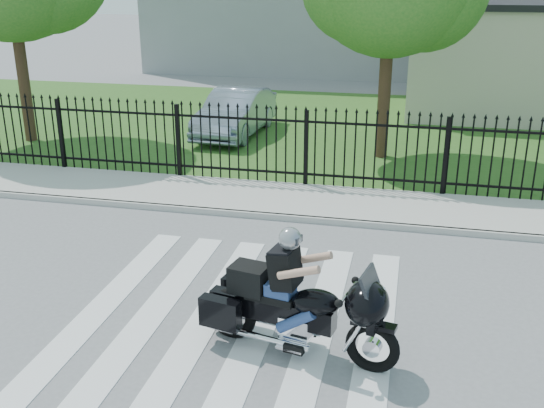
# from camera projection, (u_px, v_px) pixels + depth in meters

# --- Properties ---
(ground) EXTENTS (120.00, 120.00, 0.00)m
(ground) POSITION_uv_depth(u_px,v_px,m) (232.00, 323.00, 8.93)
(ground) COLOR slate
(ground) RESTS_ON ground
(crosswalk) EXTENTS (5.00, 5.50, 0.01)m
(crosswalk) POSITION_uv_depth(u_px,v_px,m) (232.00, 323.00, 8.93)
(crosswalk) COLOR silver
(crosswalk) RESTS_ON ground
(sidewalk) EXTENTS (40.00, 2.00, 0.12)m
(sidewalk) POSITION_uv_depth(u_px,v_px,m) (297.00, 201.00, 13.49)
(sidewalk) COLOR #ADAAA3
(sidewalk) RESTS_ON ground
(curb) EXTENTS (40.00, 0.12, 0.12)m
(curb) POSITION_uv_depth(u_px,v_px,m) (288.00, 218.00, 12.57)
(curb) COLOR #ADAAA3
(curb) RESTS_ON ground
(grass_strip) EXTENTS (40.00, 12.00, 0.02)m
(grass_strip) POSITION_uv_depth(u_px,v_px,m) (338.00, 128.00, 19.91)
(grass_strip) COLOR #2D591E
(grass_strip) RESTS_ON ground
(iron_fence) EXTENTS (26.00, 0.04, 1.80)m
(iron_fence) POSITION_uv_depth(u_px,v_px,m) (306.00, 150.00, 14.11)
(iron_fence) COLOR black
(iron_fence) RESTS_ON ground
(motorcycle_rider) EXTENTS (2.63, 1.22, 1.76)m
(motorcycle_rider) POSITION_uv_depth(u_px,v_px,m) (293.00, 302.00, 8.05)
(motorcycle_rider) COLOR black
(motorcycle_rider) RESTS_ON ground
(parked_car) EXTENTS (1.64, 4.13, 1.34)m
(parked_car) POSITION_uv_depth(u_px,v_px,m) (236.00, 113.00, 18.83)
(parked_car) COLOR #8C98B1
(parked_car) RESTS_ON grass_strip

